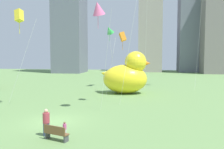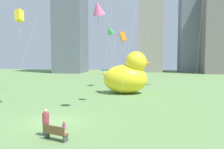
% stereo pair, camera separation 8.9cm
% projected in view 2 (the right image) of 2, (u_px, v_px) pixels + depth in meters
% --- Properties ---
extents(ground_plane, '(140.00, 140.00, 0.00)m').
position_uv_depth(ground_plane, '(54.00, 121.00, 18.06)').
color(ground_plane, '#658C4F').
extents(park_bench, '(1.61, 0.95, 0.90)m').
position_uv_depth(park_bench, '(55.00, 133.00, 13.92)').
color(park_bench, brown).
rests_on(park_bench, ground).
extents(person_adult, '(0.41, 0.41, 1.69)m').
position_uv_depth(person_adult, '(46.00, 121.00, 14.67)').
color(person_adult, '#38476B').
rests_on(person_adult, ground).
extents(person_child, '(0.22, 0.22, 0.91)m').
position_uv_depth(person_child, '(64.00, 128.00, 14.65)').
color(person_child, silver).
rests_on(person_child, ground).
extents(giant_inflatable_duck, '(6.69, 4.29, 5.54)m').
position_uv_depth(giant_inflatable_duck, '(127.00, 76.00, 31.61)').
color(giant_inflatable_duck, yellow).
rests_on(giant_inflatable_duck, ground).
extents(city_skyline, '(49.73, 18.03, 38.71)m').
position_uv_depth(city_skyline, '(137.00, 21.00, 72.94)').
color(city_skyline, slate).
rests_on(city_skyline, ground).
extents(kite_green, '(1.96, 2.05, 9.63)m').
position_uv_depth(kite_green, '(110.00, 30.00, 36.41)').
color(kite_green, silver).
rests_on(kite_green, ground).
extents(kite_yellow, '(2.77, 2.41, 9.38)m').
position_uv_depth(kite_yellow, '(19.00, 16.00, 22.70)').
color(kite_yellow, silver).
rests_on(kite_yellow, ground).
extents(kite_pink, '(1.93, 2.04, 9.70)m').
position_uv_depth(kite_pink, '(98.00, 8.00, 20.52)').
color(kite_pink, silver).
rests_on(kite_pink, ground).
extents(kite_orange, '(2.48, 3.12, 8.07)m').
position_uv_depth(kite_orange, '(123.00, 37.00, 30.69)').
color(kite_orange, silver).
rests_on(kite_orange, ground).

